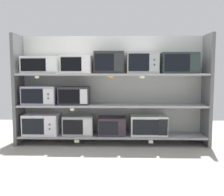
% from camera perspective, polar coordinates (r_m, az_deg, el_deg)
% --- Properties ---
extents(ground, '(6.93, 6.00, 0.02)m').
position_cam_1_polar(ground, '(3.35, -0.42, -14.62)').
color(ground, gray).
extents(back_panel, '(3.13, 0.04, 1.73)m').
position_cam_1_polar(back_panel, '(4.38, 0.07, 2.00)').
color(back_panel, '#B2B2AD').
rests_on(back_panel, ground).
extents(upright_left, '(0.05, 0.43, 1.73)m').
position_cam_1_polar(upright_left, '(4.44, -19.66, 1.71)').
color(upright_left, '#5B5B5E').
rests_on(upright_left, ground).
extents(upright_right, '(0.05, 0.43, 1.73)m').
position_cam_1_polar(upright_right, '(4.37, 19.97, 1.64)').
color(upright_right, '#5B5B5E').
rests_on(upright_right, ground).
extents(shelf_0, '(2.93, 0.43, 0.03)m').
position_cam_1_polar(shelf_0, '(4.26, 0.00, -8.09)').
color(shelf_0, '#99999E').
rests_on(shelf_0, ground).
extents(microwave_0, '(0.55, 0.40, 0.33)m').
position_cam_1_polar(microwave_0, '(4.39, -14.98, -5.48)').
color(microwave_0, silver).
rests_on(microwave_0, shelf_0).
extents(microwave_1, '(0.48, 0.34, 0.30)m').
position_cam_1_polar(microwave_1, '(4.26, -7.26, -5.84)').
color(microwave_1, '#9FA2A4').
rests_on(microwave_1, shelf_0).
extents(microwave_2, '(0.43, 0.37, 0.28)m').
position_cam_1_polar(microwave_2, '(4.22, -0.01, -6.07)').
color(microwave_2, '#352833').
rests_on(microwave_2, shelf_0).
extents(microwave_3, '(0.57, 0.36, 0.31)m').
position_cam_1_polar(microwave_3, '(4.24, 7.91, -5.85)').
color(microwave_3, silver).
rests_on(microwave_3, shelf_0).
extents(price_tag_0, '(0.07, 0.00, 0.04)m').
position_cam_1_polar(price_tag_0, '(4.10, -7.66, -9.29)').
color(price_tag_0, beige).
extents(price_tag_1, '(0.07, 0.00, 0.05)m').
position_cam_1_polar(price_tag_1, '(4.09, 8.43, -9.38)').
color(price_tag_1, white).
extents(shelf_1, '(2.93, 0.43, 0.03)m').
position_cam_1_polar(shelf_1, '(4.17, 0.00, -1.57)').
color(shelf_1, '#99999E').
extents(microwave_4, '(0.53, 0.39, 0.29)m').
position_cam_1_polar(microwave_4, '(4.33, -15.26, 0.61)').
color(microwave_4, '#9D9BAC').
rests_on(microwave_4, shelf_1).
extents(microwave_5, '(0.47, 0.36, 0.28)m').
position_cam_1_polar(microwave_5, '(4.20, -8.16, 0.54)').
color(microwave_5, '#322E35').
rests_on(microwave_5, shelf_1).
extents(price_tag_2, '(0.06, 0.00, 0.04)m').
position_cam_1_polar(price_tag_2, '(4.02, -8.67, -2.48)').
color(price_tag_2, beige).
extents(shelf_2, '(2.93, 0.43, 0.03)m').
position_cam_1_polar(shelf_2, '(4.13, 0.00, 5.14)').
color(shelf_2, '#99999E').
extents(microwave_6, '(0.58, 0.34, 0.27)m').
position_cam_1_polar(microwave_6, '(4.30, -15.12, 6.94)').
color(microwave_6, silver).
rests_on(microwave_6, shelf_2).
extents(microwave_7, '(0.46, 0.42, 0.28)m').
position_cam_1_polar(microwave_7, '(4.18, -7.62, 7.22)').
color(microwave_7, silver).
rests_on(microwave_7, shelf_2).
extents(microwave_8, '(0.46, 0.40, 0.34)m').
position_cam_1_polar(microwave_8, '(4.13, -0.62, 7.69)').
color(microwave_8, '#282A2B').
rests_on(microwave_8, shelf_2).
extents(microwave_9, '(0.48, 0.41, 0.33)m').
position_cam_1_polar(microwave_9, '(4.15, 6.59, 7.61)').
color(microwave_9, '#9CA3A1').
rests_on(microwave_9, shelf_2).
extents(microwave_10, '(0.55, 0.42, 0.32)m').
position_cam_1_polar(microwave_10, '(4.24, 14.25, 7.34)').
color(microwave_10, '#26312F').
rests_on(microwave_10, shelf_2).
extents(price_tag_3, '(0.06, 0.00, 0.03)m').
position_cam_1_polar(price_tag_3, '(4.10, -15.97, 4.39)').
color(price_tag_3, beige).
extents(price_tag_4, '(0.07, 0.00, 0.03)m').
position_cam_1_polar(price_tag_4, '(3.91, -0.25, 4.59)').
color(price_tag_4, orange).
extents(price_tag_5, '(0.07, 0.00, 0.04)m').
position_cam_1_polar(price_tag_5, '(3.93, 6.57, 4.52)').
color(price_tag_5, beige).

